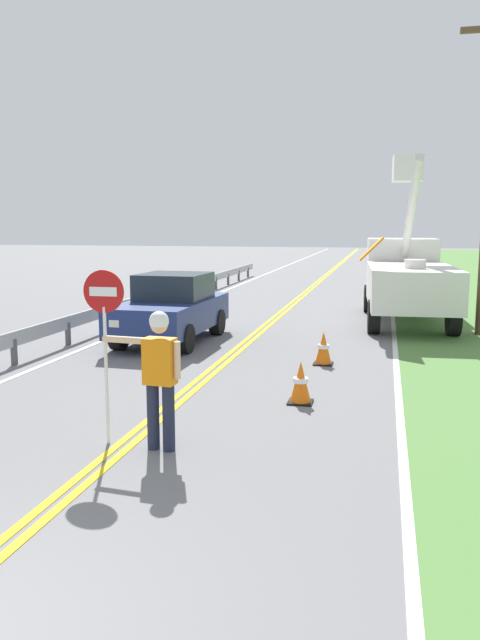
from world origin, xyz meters
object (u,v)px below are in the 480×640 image
object	(u,v)px
traffic_cone_lead	(301,383)
flagger_worker	(159,371)
traffic_cone_mid	(323,349)
stop_sign_paddle	(104,318)
oncoming_sedan_nearest	(172,309)
utility_bucket_truck	(406,275)

from	to	relation	value
traffic_cone_lead	flagger_worker	bearing A→B (deg)	-120.30
flagger_worker	traffic_cone_mid	xyz separation A→B (m)	(1.58, 5.52, -0.71)
flagger_worker	stop_sign_paddle	xyz separation A→B (m)	(-0.77, 0.06, 0.66)
oncoming_sedan_nearest	traffic_cone_lead	world-z (taller)	oncoming_sedan_nearest
utility_bucket_truck	traffic_cone_lead	size ratio (longest dim) A/B	9.89
stop_sign_paddle	oncoming_sedan_nearest	size ratio (longest dim) A/B	0.56
flagger_worker	traffic_cone_lead	size ratio (longest dim) A/B	2.61
stop_sign_paddle	utility_bucket_truck	distance (m)	12.87
utility_bucket_truck	traffic_cone_lead	distance (m)	9.93
oncoming_sedan_nearest	flagger_worker	bearing A→B (deg)	-71.85
stop_sign_paddle	traffic_cone_mid	world-z (taller)	stop_sign_paddle
utility_bucket_truck	traffic_cone_mid	xyz separation A→B (m)	(-1.84, -6.71, -1.06)
flagger_worker	stop_sign_paddle	distance (m)	1.02
utility_bucket_truck	oncoming_sedan_nearest	world-z (taller)	utility_bucket_truck
flagger_worker	stop_sign_paddle	bearing A→B (deg)	175.20
traffic_cone_mid	flagger_worker	bearing A→B (deg)	-105.96
flagger_worker	traffic_cone_mid	size ratio (longest dim) A/B	2.61
utility_bucket_truck	traffic_cone_mid	distance (m)	7.04
stop_sign_paddle	traffic_cone_mid	xyz separation A→B (m)	(2.35, 5.46, -1.37)
oncoming_sedan_nearest	traffic_cone_lead	size ratio (longest dim) A/B	5.93
stop_sign_paddle	traffic_cone_lead	world-z (taller)	stop_sign_paddle
stop_sign_paddle	traffic_cone_lead	distance (m)	3.63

